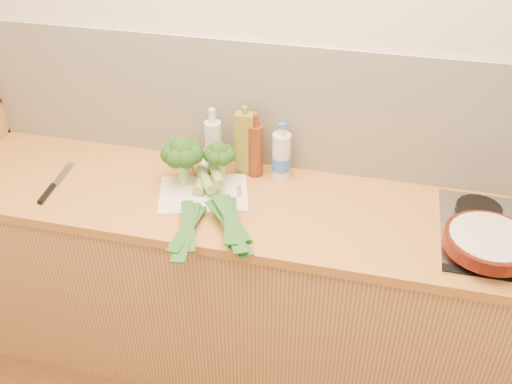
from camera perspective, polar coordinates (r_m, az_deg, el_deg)
room_shell at (r=2.35m, az=0.94°, el=8.49°), size 3.50×3.50×3.50m
counter at (r=2.53m, az=-0.71°, el=-9.22°), size 3.20×0.62×0.90m
chopping_board at (r=2.28m, az=-5.26°, el=-0.19°), size 0.41×0.35×0.01m
broccoli_left at (r=2.27m, az=-7.39°, el=3.87°), size 0.17×0.17×0.21m
broccoli_right at (r=2.28m, az=-3.68°, el=3.70°), size 0.13×0.13×0.18m
leek_front at (r=2.25m, az=-5.81°, el=0.10°), size 0.17×0.69×0.04m
leek_mid at (r=2.22m, az=-4.55°, el=0.25°), size 0.42×0.60×0.04m
leek_back at (r=2.22m, az=-3.66°, el=0.81°), size 0.35×0.64×0.04m
chefs_knife at (r=2.44m, az=-19.84°, el=0.31°), size 0.06×0.31×0.02m
skillet at (r=2.10m, az=22.36°, el=-4.63°), size 0.43×0.30×0.05m
oil_tin at (r=2.35m, az=-1.09°, el=4.88°), size 0.08×0.05×0.30m
glass_bottle at (r=2.39m, az=-4.28°, el=4.74°), size 0.07×0.07×0.28m
amber_bottle at (r=2.34m, az=-0.05°, el=4.26°), size 0.06×0.06×0.28m
water_bottle at (r=2.34m, az=2.54°, el=3.47°), size 0.08×0.08×0.23m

